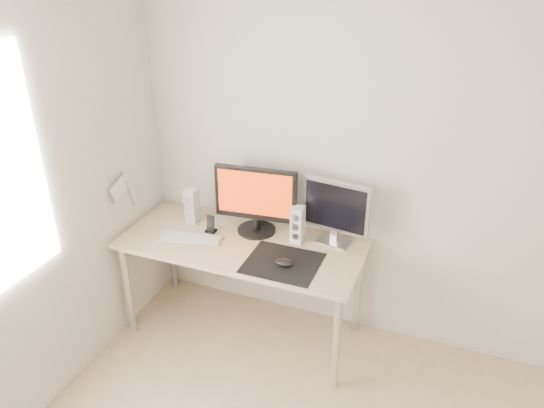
% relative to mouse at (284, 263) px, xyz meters
% --- Properties ---
extents(wall_back, '(3.50, 0.00, 3.50)m').
position_rel_mouse_xyz_m(wall_back, '(0.57, 0.54, 0.50)').
color(wall_back, beige).
rests_on(wall_back, ground).
extents(mousepad, '(0.45, 0.40, 0.00)m').
position_rel_mouse_xyz_m(mousepad, '(-0.02, 0.03, -0.02)').
color(mousepad, black).
rests_on(mousepad, desk).
extents(mouse, '(0.12, 0.07, 0.04)m').
position_rel_mouse_xyz_m(mouse, '(0.00, 0.00, 0.00)').
color(mouse, black).
rests_on(mouse, mousepad).
extents(desk, '(1.60, 0.70, 0.73)m').
position_rel_mouse_xyz_m(desk, '(-0.36, 0.17, -0.10)').
color(desk, '#D1B587').
rests_on(desk, ground).
extents(main_monitor, '(0.55, 0.29, 0.47)m').
position_rel_mouse_xyz_m(main_monitor, '(-0.32, 0.33, 0.23)').
color(main_monitor, black).
rests_on(main_monitor, desk).
extents(second_monitor, '(0.45, 0.19, 0.43)m').
position_rel_mouse_xyz_m(second_monitor, '(0.21, 0.39, 0.22)').
color(second_monitor, silver).
rests_on(second_monitor, desk).
extents(speaker_left, '(0.08, 0.09, 0.25)m').
position_rel_mouse_xyz_m(speaker_left, '(-0.79, 0.30, 0.10)').
color(speaker_left, silver).
rests_on(speaker_left, desk).
extents(speaker_right, '(0.08, 0.09, 0.25)m').
position_rel_mouse_xyz_m(speaker_right, '(-0.02, 0.32, 0.10)').
color(speaker_right, white).
rests_on(speaker_right, desk).
extents(keyboard, '(0.44, 0.20, 0.02)m').
position_rel_mouse_xyz_m(keyboard, '(-0.69, 0.08, -0.02)').
color(keyboard, '#BDBDC0').
rests_on(keyboard, desk).
extents(phone_dock, '(0.07, 0.06, 0.12)m').
position_rel_mouse_xyz_m(phone_dock, '(-0.61, 0.22, 0.01)').
color(phone_dock, black).
rests_on(phone_dock, desk).
extents(pennant, '(0.01, 0.23, 0.29)m').
position_rel_mouse_xyz_m(pennant, '(-1.15, 0.02, 0.29)').
color(pennant, '#A57F54').
rests_on(pennant, wall_left).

